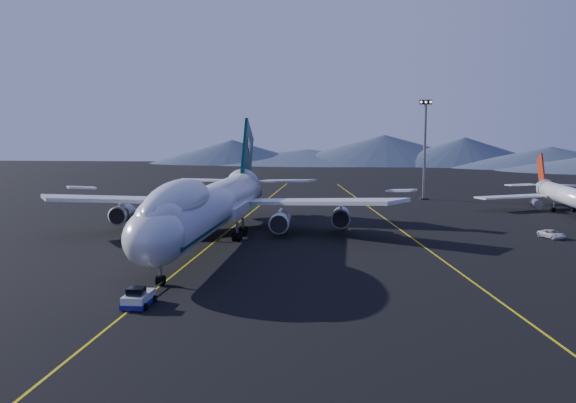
# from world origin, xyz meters

# --- Properties ---
(ground) EXTENTS (500.00, 500.00, 0.00)m
(ground) POSITION_xyz_m (0.00, 0.00, 0.00)
(ground) COLOR black
(ground) RESTS_ON ground
(taxiway_line_main) EXTENTS (0.25, 220.00, 0.01)m
(taxiway_line_main) POSITION_xyz_m (0.00, 0.00, 0.01)
(taxiway_line_main) COLOR gold
(taxiway_line_main) RESTS_ON ground
(taxiway_line_side) EXTENTS (28.08, 198.09, 0.01)m
(taxiway_line_side) POSITION_xyz_m (30.00, 10.00, 0.01)
(taxiway_line_side) COLOR gold
(taxiway_line_side) RESTS_ON ground
(boeing_747) EXTENTS (59.62, 72.43, 19.37)m
(boeing_747) POSITION_xyz_m (0.00, 0.03, 5.81)
(boeing_747) COLOR silver
(boeing_747) RESTS_ON ground
(pushback_tug) EXTENTS (2.63, 4.51, 1.95)m
(pushback_tug) POSITION_xyz_m (0.34, -34.83, 0.61)
(pushback_tug) COLOR silver
(pushback_tug) RESTS_ON ground
(second_jet) EXTENTS (36.55, 41.29, 11.75)m
(second_jet) POSITION_xyz_m (64.83, 43.80, 3.56)
(second_jet) COLOR silver
(second_jet) RESTS_ON ground
(service_van) EXTENTS (4.04, 5.19, 1.31)m
(service_van) POSITION_xyz_m (52.27, 9.80, 0.66)
(service_van) COLOR silver
(service_van) RESTS_ON ground
(floodlight_mast) EXTENTS (3.01, 2.25, 24.32)m
(floodlight_mast) POSITION_xyz_m (38.37, 65.99, 12.32)
(floodlight_mast) COLOR black
(floodlight_mast) RESTS_ON ground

